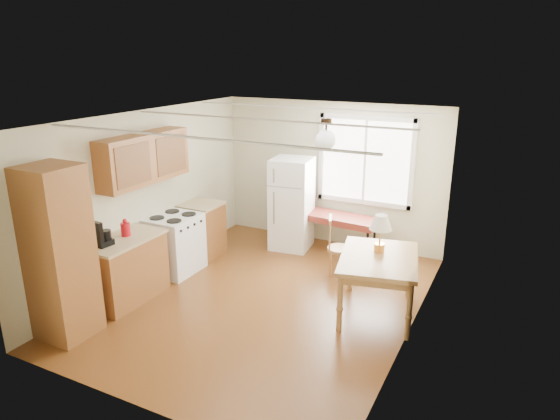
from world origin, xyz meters
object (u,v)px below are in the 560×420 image
Objects in this scene: bench at (337,219)px; chair at (335,242)px; dining_table at (379,264)px; refrigerator at (292,204)px.

chair is (0.27, -0.83, -0.08)m from bench.
dining_table is at bearing -49.81° from bench.
refrigerator is 2.56m from dining_table.
refrigerator reaches higher than bench.
bench is at bearing 2.76° from refrigerator.
dining_table is at bearing -64.12° from chair.
chair is at bearing -66.43° from bench.
chair reaches higher than dining_table.
refrigerator is 1.77× the size of chair.
refrigerator is 1.30m from chair.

